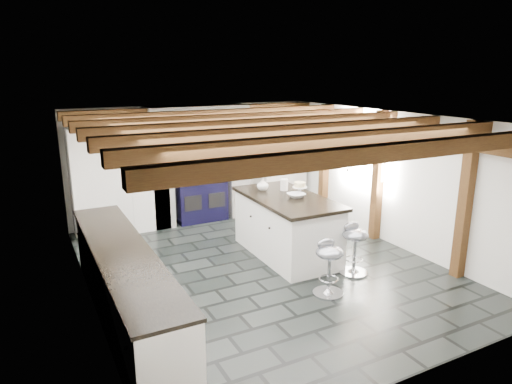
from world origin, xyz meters
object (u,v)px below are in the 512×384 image
kitchen_island (286,225)px  bar_stool_near (355,243)px  bar_stool_far (329,261)px  range_cooker (200,197)px

kitchen_island → bar_stool_near: kitchen_island is taller
kitchen_island → bar_stool_far: (-0.21, -1.45, -0.03)m
range_cooker → kitchen_island: kitchen_island is taller
kitchen_island → bar_stool_far: 1.47m
bar_stool_near → bar_stool_far: 0.82m
kitchen_island → range_cooker: bearing=104.5°
kitchen_island → bar_stool_far: bearing=-97.5°
kitchen_island → bar_stool_near: bearing=-63.6°
bar_stool_near → kitchen_island: bearing=117.7°
bar_stool_near → bar_stool_far: bearing=-151.3°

